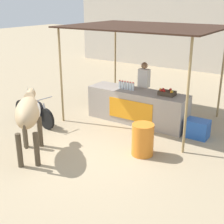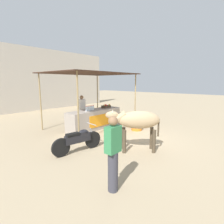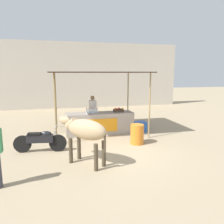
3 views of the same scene
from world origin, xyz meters
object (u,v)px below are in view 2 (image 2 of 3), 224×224
stall_counter (95,119)px  motorcycle_parked (78,140)px  fruit_crate (106,106)px  cow (137,121)px  passerby_on_street (113,154)px  vendor_behind_counter (82,111)px  water_barrel (137,123)px  cooler_box (120,118)px

stall_counter → motorcycle_parked: stall_counter is taller
fruit_crate → motorcycle_parked: 3.83m
cow → passerby_on_street: passerby_on_street is taller
vendor_behind_counter → cow: 4.03m
stall_counter → fruit_crate: fruit_crate is taller
stall_counter → vendor_behind_counter: 0.86m
water_barrel → motorcycle_parked: bearing=-179.6°
stall_counter → passerby_on_street: bearing=-128.9°
cooler_box → motorcycle_parked: size_ratio=0.33×
stall_counter → passerby_on_street: passerby_on_street is taller
vendor_behind_counter → passerby_on_street: (-3.07, -4.81, 0.00)m
fruit_crate → vendor_behind_counter: vendor_behind_counter is taller
water_barrel → cow: (-2.17, -1.42, 0.65)m
fruit_crate → water_barrel: size_ratio=0.58×
vendor_behind_counter → cooler_box: 2.31m
fruit_crate → cooler_box: size_ratio=0.73×
cooler_box → water_barrel: water_barrel is taller
vendor_behind_counter → passerby_on_street: bearing=-122.6°
vendor_behind_counter → cow: (-0.85, -3.93, 0.18)m
vendor_behind_counter → cooler_box: (2.06, -0.85, -0.61)m
cooler_box → passerby_on_street: bearing=-142.4°
cow → passerby_on_street: size_ratio=0.97×
fruit_crate → vendor_behind_counter: size_ratio=0.27×
water_barrel → motorcycle_parked: motorcycle_parked is taller
vendor_behind_counter → cow: size_ratio=1.03×
stall_counter → water_barrel: size_ratio=3.93×
cooler_box → passerby_on_street: size_ratio=0.36×
stall_counter → water_barrel: bearing=-57.4°
stall_counter → vendor_behind_counter: vendor_behind_counter is taller
water_barrel → passerby_on_street: size_ratio=0.46×
stall_counter → motorcycle_parked: size_ratio=1.67×
vendor_behind_counter → cow: bearing=-102.2°
stall_counter → cooler_box: bearing=-3.0°
motorcycle_parked → cow: bearing=-45.5°
water_barrel → cow: 2.68m
cow → motorcycle_parked: (-1.37, 1.40, -0.61)m
fruit_crate → cooler_box: bearing=-8.4°
cooler_box → motorcycle_parked: (-4.29, -1.69, 0.19)m
fruit_crate → cow: cow is taller
vendor_behind_counter → cooler_box: vendor_behind_counter is taller
fruit_crate → passerby_on_street: bearing=-135.4°
cow → passerby_on_street: bearing=-158.5°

